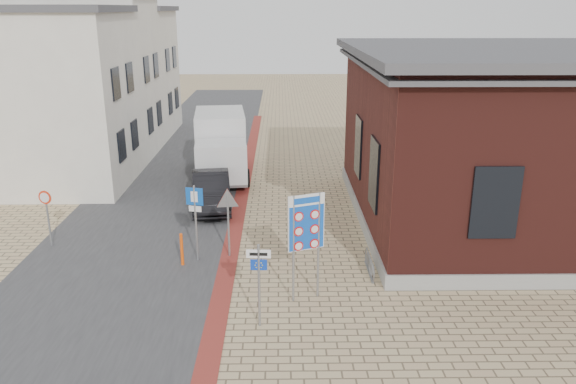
# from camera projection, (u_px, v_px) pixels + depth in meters

# --- Properties ---
(ground) EXTENTS (120.00, 120.00, 0.00)m
(ground) POSITION_uv_depth(u_px,v_px,m) (289.00, 307.00, 16.11)
(ground) COLOR tan
(ground) RESTS_ON ground
(road_strip) EXTENTS (7.00, 60.00, 0.02)m
(road_strip) POSITION_uv_depth(u_px,v_px,m) (183.00, 167.00, 30.28)
(road_strip) COLOR #38383A
(road_strip) RESTS_ON ground
(curb_strip) EXTENTS (0.60, 40.00, 0.02)m
(curb_strip) POSITION_uv_depth(u_px,v_px,m) (242.00, 196.00, 25.58)
(curb_strip) COLOR maroon
(curb_strip) RESTS_ON ground
(brick_building) EXTENTS (13.00, 13.00, 6.80)m
(brick_building) POSITION_uv_depth(u_px,v_px,m) (517.00, 135.00, 21.79)
(brick_building) COLOR gray
(brick_building) RESTS_ON ground
(townhouse_near) EXTENTS (7.40, 6.40, 8.30)m
(townhouse_near) POSITION_uv_depth(u_px,v_px,m) (49.00, 99.00, 26.06)
(townhouse_near) COLOR silver
(townhouse_near) RESTS_ON ground
(townhouse_mid) EXTENTS (7.40, 6.40, 9.10)m
(townhouse_mid) POSITION_uv_depth(u_px,v_px,m) (89.00, 75.00, 31.64)
(townhouse_mid) COLOR silver
(townhouse_mid) RESTS_ON ground
(townhouse_far) EXTENTS (7.40, 6.40, 8.30)m
(townhouse_far) POSITION_uv_depth(u_px,v_px,m) (119.00, 71.00, 37.46)
(townhouse_far) COLOR silver
(townhouse_far) RESTS_ON ground
(bike_rack) EXTENTS (0.08, 1.80, 0.60)m
(bike_rack) POSITION_uv_depth(u_px,v_px,m) (370.00, 265.00, 18.15)
(bike_rack) COLOR slate
(bike_rack) RESTS_ON ground
(sedan) EXTENTS (2.12, 4.63, 1.47)m
(sedan) POSITION_uv_depth(u_px,v_px,m) (211.00, 190.00, 24.05)
(sedan) COLOR black
(sedan) RESTS_ON ground
(box_truck) EXTENTS (3.07, 6.29, 3.17)m
(box_truck) POSITION_uv_depth(u_px,v_px,m) (221.00, 145.00, 28.12)
(box_truck) COLOR slate
(box_truck) RESTS_ON ground
(border_sign) EXTENTS (1.05, 0.44, 3.24)m
(border_sign) POSITION_uv_depth(u_px,v_px,m) (306.00, 224.00, 15.86)
(border_sign) COLOR gray
(border_sign) RESTS_ON ground
(essen_sign) EXTENTS (0.64, 0.07, 2.37)m
(essen_sign) POSITION_uv_depth(u_px,v_px,m) (259.00, 273.00, 14.68)
(essen_sign) COLOR gray
(essen_sign) RESTS_ON ground
(parking_sign) EXTENTS (0.58, 0.18, 2.67)m
(parking_sign) POSITION_uv_depth(u_px,v_px,m) (195.00, 210.00, 18.51)
(parking_sign) COLOR gray
(parking_sign) RESTS_ON ground
(yield_sign) EXTENTS (0.85, 0.16, 2.40)m
(yield_sign) POSITION_uv_depth(u_px,v_px,m) (228.00, 206.00, 18.83)
(yield_sign) COLOR gray
(yield_sign) RESTS_ON ground
(speed_sign) EXTENTS (0.49, 0.14, 2.09)m
(speed_sign) POSITION_uv_depth(u_px,v_px,m) (47.00, 210.00, 19.84)
(speed_sign) COLOR gray
(speed_sign) RESTS_ON ground
(bollard) EXTENTS (0.10, 0.10, 1.13)m
(bollard) POSITION_uv_depth(u_px,v_px,m) (182.00, 250.00, 18.54)
(bollard) COLOR #FC530D
(bollard) RESTS_ON ground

